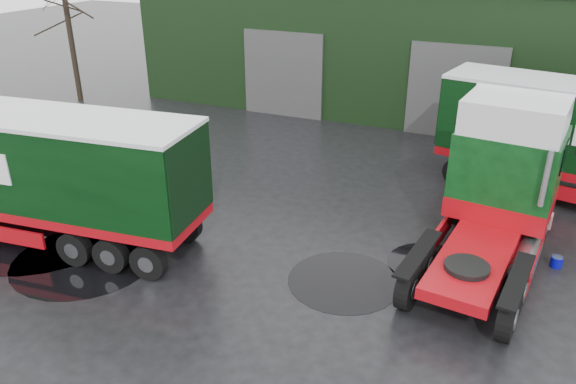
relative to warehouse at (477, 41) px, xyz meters
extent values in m
plane|color=black|center=(-2.00, -20.00, -3.16)|extent=(100.00, 100.00, 0.00)
cube|color=black|center=(0.00, 0.00, -0.16)|extent=(32.00, 12.00, 6.00)
cylinder|color=#06068F|center=(4.38, -15.56, -3.01)|extent=(0.38, 0.38, 0.29)
cylinder|color=black|center=(-7.44, -20.42, -3.15)|extent=(3.94, 3.94, 0.01)
cylinder|color=black|center=(-0.61, -18.54, -3.15)|extent=(2.90, 2.90, 0.01)
cylinder|color=black|center=(-9.73, -19.59, -3.15)|extent=(5.14, 5.14, 0.01)
cylinder|color=black|center=(1.26, -16.83, -3.15)|extent=(2.29, 2.29, 0.01)
camera|label=1|loc=(3.01, -30.22, 5.03)|focal=35.00mm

